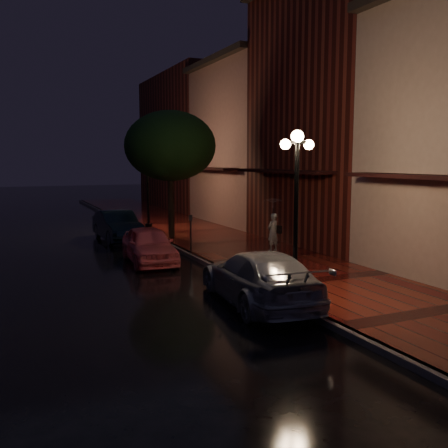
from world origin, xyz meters
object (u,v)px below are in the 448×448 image
woman_with_umbrella (273,216)px  parking_meter (191,229)px  streetlamp_far (148,182)px  pink_car (149,245)px  street_tree (171,148)px  streetlamp_near (296,203)px  silver_car (259,277)px  navy_car (118,226)px

woman_with_umbrella → parking_meter: 3.27m
streetlamp_far → woman_with_umbrella: (2.75, -8.05, -1.06)m
pink_car → woman_with_umbrella: bearing=-2.1°
pink_car → streetlamp_far: bearing=78.2°
streetlamp_far → street_tree: size_ratio=0.74×
streetlamp_near → parking_meter: 7.43m
silver_car → woman_with_umbrella: (3.70, 5.73, 0.84)m
pink_car → woman_with_umbrella: woman_with_umbrella is taller
pink_car → parking_meter: size_ratio=2.71×
streetlamp_near → streetlamp_far: (0.00, 14.00, 0.00)m
streetlamp_near → pink_car: (-2.11, 6.45, -1.94)m
navy_car → streetlamp_far: bearing=43.2°
navy_car → woman_with_umbrella: size_ratio=2.01×
pink_car → silver_car: bearing=-75.7°
street_tree → parking_meter: bearing=-97.0°
streetlamp_near → street_tree: 11.12m
streetlamp_far → parking_meter: size_ratio=3.01×
street_tree → pink_car: street_tree is taller
parking_meter → pink_car: bearing=-147.8°
pink_car → woman_with_umbrella: (4.86, -0.50, 0.88)m
streetlamp_far → silver_car: 13.94m
navy_car → parking_meter: parking_meter is taller
streetlamp_far → silver_car: size_ratio=0.90×
streetlamp_near → silver_car: size_ratio=0.90×
streetlamp_near → silver_car: 2.14m
street_tree → silver_car: street_tree is taller
navy_car → silver_car: 11.76m
silver_car → woman_with_umbrella: woman_with_umbrella is taller
parking_meter → navy_car: bearing=120.8°
streetlamp_near → navy_car: 12.25m
streetlamp_near → parking_meter: streetlamp_near is taller
pink_car → silver_car: (1.16, -6.23, 0.04)m
streetlamp_near → woman_with_umbrella: size_ratio=2.05×
streetlamp_near → silver_car: (-0.95, 0.22, -1.90)m
street_tree → parking_meter: size_ratio=4.06×
street_tree → silver_car: (-1.21, -10.77, -3.55)m
streetlamp_far → parking_meter: (-0.20, -6.75, -1.58)m
streetlamp_far → parking_meter: bearing=-91.7°
woman_with_umbrella → parking_meter: woman_with_umbrella is taller
streetlamp_near → navy_car: (-2.05, 11.92, -1.91)m
streetlamp_near → streetlamp_far: size_ratio=1.00×
pink_car → parking_meter: bearing=26.7°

